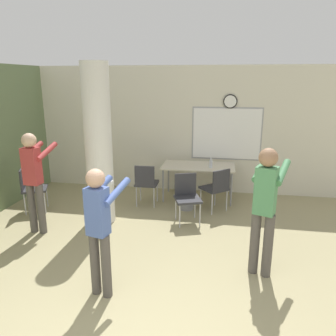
# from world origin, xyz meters

# --- Properties ---
(wall_back) EXTENTS (8.00, 0.15, 2.80)m
(wall_back) POSITION_xyz_m (0.02, 5.06, 1.40)
(wall_back) COLOR beige
(wall_back) RESTS_ON ground_plane
(support_pillar) EXTENTS (0.47, 0.47, 2.80)m
(support_pillar) POSITION_xyz_m (-1.33, 3.04, 1.40)
(support_pillar) COLOR silver
(support_pillar) RESTS_ON ground_plane
(folding_table) EXTENTS (1.52, 0.79, 0.74)m
(folding_table) POSITION_xyz_m (0.30, 4.48, 0.69)
(folding_table) COLOR beige
(folding_table) RESTS_ON ground_plane
(bottle_on_table) EXTENTS (0.07, 0.07, 0.23)m
(bottle_on_table) POSITION_xyz_m (0.57, 4.34, 0.83)
(bottle_on_table) COLOR silver
(bottle_on_table) RESTS_ON folding_table
(waste_bin) EXTENTS (0.30, 0.30, 0.35)m
(waste_bin) POSITION_xyz_m (0.12, 3.85, 0.17)
(waste_bin) COLOR gray
(waste_bin) RESTS_ON ground_plane
(chair_table_front) EXTENTS (0.56, 0.56, 0.87)m
(chair_table_front) POSITION_xyz_m (0.20, 3.26, 0.51)
(chair_table_front) COLOR #2D2D33
(chair_table_front) RESTS_ON ground_plane
(chair_by_left_wall) EXTENTS (0.58, 0.58, 0.87)m
(chair_by_left_wall) POSITION_xyz_m (-2.84, 3.23, 0.51)
(chair_by_left_wall) COLOR #2D2D33
(chair_by_left_wall) RESTS_ON ground_plane
(chair_table_right) EXTENTS (0.62, 0.62, 0.87)m
(chair_table_right) POSITION_xyz_m (0.71, 3.82, 0.51)
(chair_table_right) COLOR #2D2D33
(chair_table_right) RESTS_ON ground_plane
(chair_table_left) EXTENTS (0.45, 0.45, 0.87)m
(chair_table_left) POSITION_xyz_m (-0.70, 3.89, 0.51)
(chair_table_left) COLOR #2D2D33
(chair_table_left) RESTS_ON ground_plane
(person_playing_front) EXTENTS (0.45, 0.65, 1.57)m
(person_playing_front) POSITION_xyz_m (-0.56, 1.02, 0.93)
(person_playing_front) COLOR #514C47
(person_playing_front) RESTS_ON ground_plane
(person_watching_back) EXTENTS (0.40, 0.64, 1.69)m
(person_watching_back) POSITION_xyz_m (-2.23, 2.43, 1.00)
(person_watching_back) COLOR #514C47
(person_watching_back) RESTS_ON ground_plane
(person_playing_side) EXTENTS (0.53, 0.71, 1.71)m
(person_playing_side) POSITION_xyz_m (1.36, 1.79, 1.01)
(person_playing_side) COLOR #514C47
(person_playing_side) RESTS_ON ground_plane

